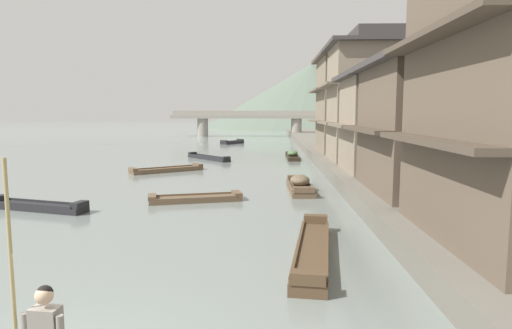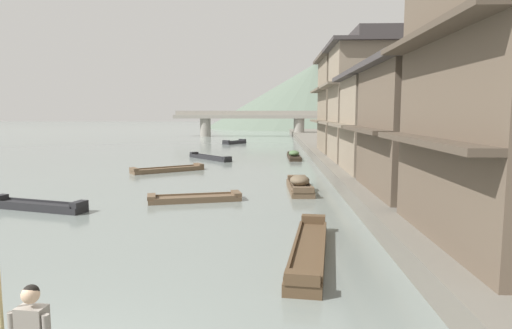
{
  "view_description": "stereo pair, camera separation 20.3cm",
  "coord_description": "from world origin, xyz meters",
  "px_view_note": "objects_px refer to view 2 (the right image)",
  "views": [
    {
      "loc": [
        3.46,
        -5.76,
        4.02
      ],
      "look_at": [
        2.72,
        17.99,
        1.22
      ],
      "focal_mm": 30.81,
      "sensor_mm": 36.0,
      "label": 1
    },
    {
      "loc": [
        3.67,
        -5.75,
        4.02
      ],
      "look_at": [
        2.72,
        17.99,
        1.22
      ],
      "focal_mm": 30.81,
      "sensor_mm": 36.0,
      "label": 2
    }
  ],
  "objects_px": {
    "boat_midriver_drifting": "(195,198)",
    "boat_midriver_upstream": "(38,206)",
    "boat_moored_third": "(309,251)",
    "boat_upstream_distant": "(300,185)",
    "house_waterfront_narrow": "(373,98)",
    "stone_bridge": "(252,120)",
    "boat_moored_second": "(234,142)",
    "house_waterfront_far": "(350,101)",
    "boat_moored_nearest": "(294,156)",
    "house_waterfront_second": "(444,120)",
    "house_waterfront_tall": "(397,118)",
    "boat_moored_far": "(168,170)",
    "boat_crossing_west": "(210,158)"
  },
  "relations": [
    {
      "from": "house_waterfront_far",
      "to": "boat_midriver_upstream",
      "type": "bearing_deg",
      "value": -128.52
    },
    {
      "from": "boat_moored_nearest",
      "to": "stone_bridge",
      "type": "relative_size",
      "value": 0.21
    },
    {
      "from": "boat_moored_second",
      "to": "house_waterfront_second",
      "type": "distance_m",
      "value": 40.7
    },
    {
      "from": "boat_upstream_distant",
      "to": "house_waterfront_narrow",
      "type": "bearing_deg",
      "value": 57.28
    },
    {
      "from": "boat_moored_nearest",
      "to": "house_waterfront_far",
      "type": "bearing_deg",
      "value": -9.32
    },
    {
      "from": "boat_moored_third",
      "to": "boat_midriver_drifting",
      "type": "height_order",
      "value": "boat_moored_third"
    },
    {
      "from": "stone_bridge",
      "to": "boat_midriver_drifting",
      "type": "bearing_deg",
      "value": -89.92
    },
    {
      "from": "boat_crossing_west",
      "to": "house_waterfront_narrow",
      "type": "xyz_separation_m",
      "value": [
        12.42,
        -6.72,
        4.88
      ]
    },
    {
      "from": "boat_crossing_west",
      "to": "boat_moored_third",
      "type": "bearing_deg",
      "value": -75.76
    },
    {
      "from": "boat_midriver_drifting",
      "to": "house_waterfront_narrow",
      "type": "bearing_deg",
      "value": 47.37
    },
    {
      "from": "boat_moored_second",
      "to": "house_waterfront_far",
      "type": "relative_size",
      "value": 0.42
    },
    {
      "from": "boat_midriver_upstream",
      "to": "house_waterfront_far",
      "type": "relative_size",
      "value": 0.53
    },
    {
      "from": "boat_moored_far",
      "to": "house_waterfront_tall",
      "type": "distance_m",
      "value": 15.36
    },
    {
      "from": "house_waterfront_narrow",
      "to": "house_waterfront_tall",
      "type": "bearing_deg",
      "value": -89.93
    },
    {
      "from": "stone_bridge",
      "to": "boat_crossing_west",
      "type": "bearing_deg",
      "value": -92.87
    },
    {
      "from": "boat_moored_far",
      "to": "house_waterfront_narrow",
      "type": "xyz_separation_m",
      "value": [
        14.16,
        1.32,
        4.89
      ]
    },
    {
      "from": "boat_upstream_distant",
      "to": "boat_crossing_west",
      "type": "height_order",
      "value": "boat_upstream_distant"
    },
    {
      "from": "boat_moored_third",
      "to": "boat_crossing_west",
      "type": "xyz_separation_m",
      "value": [
        -6.54,
        25.79,
        -0.03
      ]
    },
    {
      "from": "house_waterfront_second",
      "to": "boat_moored_third",
      "type": "bearing_deg",
      "value": -132.74
    },
    {
      "from": "boat_moored_nearest",
      "to": "boat_moored_second",
      "type": "bearing_deg",
      "value": 110.81
    },
    {
      "from": "boat_moored_nearest",
      "to": "house_waterfront_second",
      "type": "relative_size",
      "value": 0.76
    },
    {
      "from": "boat_moored_nearest",
      "to": "stone_bridge",
      "type": "height_order",
      "value": "stone_bridge"
    },
    {
      "from": "boat_moored_nearest",
      "to": "house_waterfront_narrow",
      "type": "bearing_deg",
      "value": -57.46
    },
    {
      "from": "boat_moored_nearest",
      "to": "boat_midriver_upstream",
      "type": "height_order",
      "value": "boat_moored_nearest"
    },
    {
      "from": "boat_midriver_drifting",
      "to": "boat_upstream_distant",
      "type": "xyz_separation_m",
      "value": [
        4.96,
        2.79,
        0.18
      ]
    },
    {
      "from": "boat_upstream_distant",
      "to": "house_waterfront_far",
      "type": "distance_m",
      "value": 17.24
    },
    {
      "from": "boat_moored_nearest",
      "to": "boat_moored_second",
      "type": "distance_m",
      "value": 19.5
    },
    {
      "from": "boat_moored_nearest",
      "to": "house_waterfront_tall",
      "type": "height_order",
      "value": "house_waterfront_tall"
    },
    {
      "from": "house_waterfront_second",
      "to": "stone_bridge",
      "type": "bearing_deg",
      "value": 100.75
    },
    {
      "from": "boat_moored_second",
      "to": "boat_midriver_upstream",
      "type": "xyz_separation_m",
      "value": [
        -4.74,
        -39.59,
        -0.02
      ]
    },
    {
      "from": "house_waterfront_narrow",
      "to": "stone_bridge",
      "type": "relative_size",
      "value": 0.33
    },
    {
      "from": "boat_moored_third",
      "to": "house_waterfront_far",
      "type": "relative_size",
      "value": 0.67
    },
    {
      "from": "boat_midriver_drifting",
      "to": "house_waterfront_tall",
      "type": "bearing_deg",
      "value": 27.03
    },
    {
      "from": "house_waterfront_narrow",
      "to": "boat_midriver_drifting",
      "type": "bearing_deg",
      "value": -132.63
    },
    {
      "from": "house_waterfront_second",
      "to": "stone_bridge",
      "type": "height_order",
      "value": "house_waterfront_second"
    },
    {
      "from": "boat_upstream_distant",
      "to": "stone_bridge",
      "type": "distance_m",
      "value": 52.82
    },
    {
      "from": "boat_midriver_upstream",
      "to": "house_waterfront_narrow",
      "type": "xyz_separation_m",
      "value": [
        16.72,
        13.44,
        4.87
      ]
    },
    {
      "from": "boat_midriver_drifting",
      "to": "boat_midriver_upstream",
      "type": "xyz_separation_m",
      "value": [
        -6.24,
        -2.05,
        0.04
      ]
    },
    {
      "from": "boat_crossing_west",
      "to": "house_waterfront_second",
      "type": "distance_m",
      "value": 23.28
    },
    {
      "from": "boat_moored_third",
      "to": "house_waterfront_second",
      "type": "distance_m",
      "value": 9.58
    },
    {
      "from": "house_waterfront_tall",
      "to": "house_waterfront_far",
      "type": "height_order",
      "value": "house_waterfront_far"
    },
    {
      "from": "boat_midriver_upstream",
      "to": "boat_upstream_distant",
      "type": "xyz_separation_m",
      "value": [
        11.2,
        4.84,
        0.14
      ]
    },
    {
      "from": "boat_moored_third",
      "to": "house_waterfront_far",
      "type": "height_order",
      "value": "house_waterfront_far"
    },
    {
      "from": "boat_moored_far",
      "to": "house_waterfront_second",
      "type": "bearing_deg",
      "value": -38.06
    },
    {
      "from": "boat_moored_third",
      "to": "boat_upstream_distant",
      "type": "distance_m",
      "value": 10.48
    },
    {
      "from": "boat_moored_third",
      "to": "boat_moored_far",
      "type": "relative_size",
      "value": 1.23
    },
    {
      "from": "boat_moored_far",
      "to": "house_waterfront_tall",
      "type": "relative_size",
      "value": 0.7
    },
    {
      "from": "boat_midriver_upstream",
      "to": "boat_upstream_distant",
      "type": "distance_m",
      "value": 12.2
    },
    {
      "from": "house_waterfront_second",
      "to": "boat_upstream_distant",
      "type": "bearing_deg",
      "value": 145.31
    },
    {
      "from": "boat_moored_far",
      "to": "house_waterfront_second",
      "type": "xyz_separation_m",
      "value": [
        14.32,
        -11.22,
        3.59
      ]
    }
  ]
}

